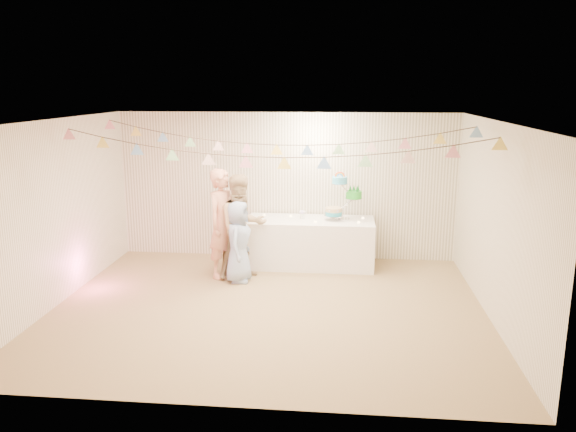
# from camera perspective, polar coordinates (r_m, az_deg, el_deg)

# --- Properties ---
(floor) EXTENTS (6.00, 6.00, 0.00)m
(floor) POSITION_cam_1_polar(r_m,az_deg,el_deg) (7.97, -2.02, -9.35)
(floor) COLOR olive
(floor) RESTS_ON ground
(ceiling) EXTENTS (6.00, 6.00, 0.00)m
(ceiling) POSITION_cam_1_polar(r_m,az_deg,el_deg) (7.38, -2.18, 9.64)
(ceiling) COLOR silver
(ceiling) RESTS_ON ground
(back_wall) EXTENTS (6.00, 6.00, 0.00)m
(back_wall) POSITION_cam_1_polar(r_m,az_deg,el_deg) (10.01, -0.19, 3.05)
(back_wall) COLOR white
(back_wall) RESTS_ON ground
(front_wall) EXTENTS (6.00, 6.00, 0.00)m
(front_wall) POSITION_cam_1_polar(r_m,az_deg,el_deg) (5.21, -5.80, -6.52)
(front_wall) COLOR white
(front_wall) RESTS_ON ground
(left_wall) EXTENTS (5.00, 5.00, 0.00)m
(left_wall) POSITION_cam_1_polar(r_m,az_deg,el_deg) (8.51, -22.56, 0.25)
(left_wall) COLOR white
(left_wall) RESTS_ON ground
(right_wall) EXTENTS (5.00, 5.00, 0.00)m
(right_wall) POSITION_cam_1_polar(r_m,az_deg,el_deg) (7.77, 20.40, -0.71)
(right_wall) COLOR white
(right_wall) RESTS_ON ground
(table) EXTENTS (2.18, 0.87, 0.82)m
(table) POSITION_cam_1_polar(r_m,az_deg,el_deg) (9.69, 2.25, -2.70)
(table) COLOR white
(table) RESTS_ON floor
(cake_stand) EXTENTS (0.69, 0.40, 0.77)m
(cake_stand) POSITION_cam_1_polar(r_m,az_deg,el_deg) (9.55, 5.60, 1.50)
(cake_stand) COLOR silver
(cake_stand) RESTS_ON table
(cake_bottom) EXTENTS (0.31, 0.31, 0.15)m
(cake_bottom) POSITION_cam_1_polar(r_m,az_deg,el_deg) (9.56, 4.66, -0.31)
(cake_bottom) COLOR teal
(cake_bottom) RESTS_ON cake_stand
(cake_middle) EXTENTS (0.27, 0.27, 0.22)m
(cake_middle) POSITION_cam_1_polar(r_m,az_deg,el_deg) (9.65, 6.67, 1.41)
(cake_middle) COLOR green
(cake_middle) RESTS_ON cake_stand
(cake_top_tier) EXTENTS (0.25, 0.25, 0.19)m
(cake_top_tier) POSITION_cam_1_polar(r_m,az_deg,el_deg) (9.48, 5.27, 2.90)
(cake_top_tier) COLOR #46B7DD
(cake_top_tier) RESTS_ON cake_stand
(platter) EXTENTS (0.36, 0.36, 0.02)m
(platter) POSITION_cam_1_polar(r_m,az_deg,el_deg) (9.60, -1.11, -0.68)
(platter) COLOR white
(platter) RESTS_ON table
(posy) EXTENTS (0.13, 0.13, 0.15)m
(posy) POSITION_cam_1_polar(r_m,az_deg,el_deg) (9.64, 1.45, -0.23)
(posy) COLOR white
(posy) RESTS_ON table
(person_adult_a) EXTENTS (0.67, 0.77, 1.77)m
(person_adult_a) POSITION_cam_1_polar(r_m,az_deg,el_deg) (9.07, -6.57, -0.76)
(person_adult_a) COLOR tan
(person_adult_a) RESTS_ON floor
(person_adult_b) EXTENTS (1.03, 0.98, 1.69)m
(person_adult_b) POSITION_cam_1_polar(r_m,az_deg,el_deg) (9.00, -4.69, -1.10)
(person_adult_b) COLOR tan
(person_adult_b) RESTS_ON floor
(person_child) EXTENTS (0.44, 0.65, 1.30)m
(person_child) POSITION_cam_1_polar(r_m,az_deg,el_deg) (8.87, -5.07, -2.61)
(person_child) COLOR #90A6CD
(person_child) RESTS_ON floor
(bunting_back) EXTENTS (5.60, 1.10, 0.40)m
(bunting_back) POSITION_cam_1_polar(r_m,az_deg,el_deg) (8.49, -1.16, 8.40)
(bunting_back) COLOR pink
(bunting_back) RESTS_ON ceiling
(bunting_front) EXTENTS (5.60, 0.90, 0.36)m
(bunting_front) POSITION_cam_1_polar(r_m,az_deg,el_deg) (7.21, -2.38, 7.33)
(bunting_front) COLOR #72A5E5
(bunting_front) RESTS_ON ceiling
(tealight_0) EXTENTS (0.04, 0.04, 0.03)m
(tealight_0) POSITION_cam_1_polar(r_m,az_deg,el_deg) (9.52, -2.60, -0.37)
(tealight_0) COLOR #FFD88C
(tealight_0) RESTS_ON table
(tealight_1) EXTENTS (0.04, 0.04, 0.03)m
(tealight_1) POSITION_cam_1_polar(r_m,az_deg,el_deg) (9.79, 0.29, 0.02)
(tealight_1) COLOR #FFD88C
(tealight_1) RESTS_ON table
(tealight_2) EXTENTS (0.04, 0.04, 0.03)m
(tealight_2) POSITION_cam_1_polar(r_m,az_deg,el_deg) (9.37, 2.80, -0.59)
(tealight_2) COLOR #FFD88C
(tealight_2) RESTS_ON table
(tealight_3) EXTENTS (0.04, 0.04, 0.03)m
(tealight_3) POSITION_cam_1_polar(r_m,az_deg,el_deg) (9.79, 4.39, -0.02)
(tealight_3) COLOR #FFD88C
(tealight_3) RESTS_ON table
(tealight_4) EXTENTS (0.04, 0.04, 0.03)m
(tealight_4) POSITION_cam_1_polar(r_m,az_deg,el_deg) (9.40, 7.20, -0.63)
(tealight_4) COLOR #FFD88C
(tealight_4) RESTS_ON table
(tealight_5) EXTENTS (0.04, 0.04, 0.03)m
(tealight_5) POSITION_cam_1_polar(r_m,az_deg,el_deg) (9.72, 7.62, -0.18)
(tealight_5) COLOR #FFD88C
(tealight_5) RESTS_ON table
(tealight_6) EXTENTS (0.04, 0.04, 0.03)m
(tealight_6) POSITION_cam_1_polar(r_m,az_deg,el_deg) (9.85, -2.45, 0.10)
(tealight_6) COLOR #FFD88C
(tealight_6) RESTS_ON table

